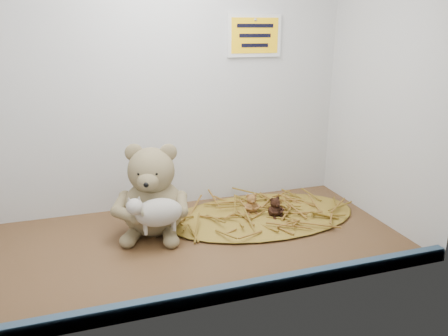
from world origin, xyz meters
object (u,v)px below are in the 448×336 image
object	(u,v)px
main_teddy	(153,190)
toy_lamb	(159,212)
mini_teddy_brown	(275,206)
mini_teddy_tan	(251,202)

from	to	relation	value
main_teddy	toy_lamb	xyz separation A→B (cm)	(0.00, -9.56, -3.14)
toy_lamb	mini_teddy_brown	bearing A→B (deg)	11.20
toy_lamb	mini_teddy_brown	world-z (taller)	toy_lamb
main_teddy	mini_teddy_brown	bearing A→B (deg)	14.98
main_teddy	mini_teddy_tan	size ratio (longest dim) A/B	4.18
mini_teddy_tan	toy_lamb	bearing A→B (deg)	-152.19
toy_lamb	main_teddy	bearing A→B (deg)	90.00
main_teddy	mini_teddy_brown	distance (cm)	38.51
mini_teddy_brown	toy_lamb	bearing A→B (deg)	178.43
toy_lamb	mini_teddy_brown	xyz separation A→B (cm)	(37.39, 7.41, -5.85)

